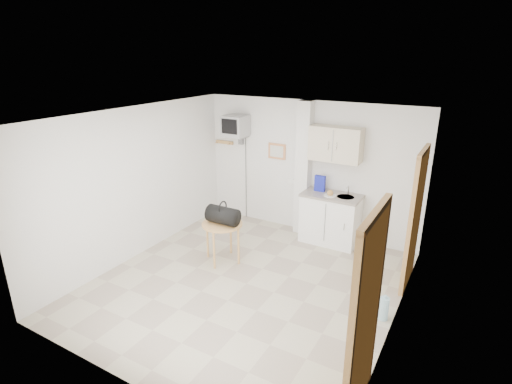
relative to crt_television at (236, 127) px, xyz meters
The scene contains 7 objects.
ground 3.15m from the crt_television, 54.36° to the right, with size 4.50×4.50×0.00m, color #B6AB90.
room_envelope 2.60m from the crt_television, 48.84° to the right, with size 4.24×4.54×2.55m.
kitchenette 2.32m from the crt_television, ahead, with size 1.03×0.58×2.10m.
crt_television is the anchor object (origin of this frame).
round_table 2.22m from the crt_television, 65.15° to the right, with size 0.66×0.66×0.68m.
duffel_bag 2.10m from the crt_television, 64.52° to the right, with size 0.52×0.29×0.39m.
water_bottle 4.28m from the crt_television, 28.39° to the right, with size 0.12×0.12×0.36m.
Camera 1 is at (2.72, -4.44, 3.28)m, focal length 28.00 mm.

